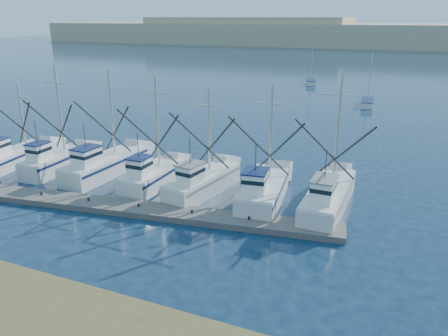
# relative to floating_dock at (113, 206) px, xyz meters

# --- Properties ---
(ground) EXTENTS (500.00, 500.00, 0.00)m
(ground) POSITION_rel_floating_dock_xyz_m (8.78, -5.31, -0.22)
(ground) COLOR #0B1E32
(ground) RESTS_ON ground
(floating_dock) EXTENTS (32.51, 6.53, 0.43)m
(floating_dock) POSITION_rel_floating_dock_xyz_m (0.00, 0.00, 0.00)
(floating_dock) COLOR slate
(floating_dock) RESTS_ON ground
(dune_ridge) EXTENTS (360.00, 60.00, 10.00)m
(dune_ridge) POSITION_rel_floating_dock_xyz_m (8.78, 204.69, 4.78)
(dune_ridge) COLOR tan
(dune_ridge) RESTS_ON ground
(trawler_fleet) EXTENTS (31.79, 9.27, 9.65)m
(trawler_fleet) POSITION_rel_floating_dock_xyz_m (1.11, 5.11, 0.77)
(trawler_fleet) COLOR silver
(trawler_fleet) RESTS_ON ground
(sailboat_near) EXTENTS (2.11, 6.10, 8.10)m
(sailboat_near) POSITION_rel_floating_dock_xyz_m (12.87, 47.54, 0.28)
(sailboat_near) COLOR silver
(sailboat_near) RESTS_ON ground
(sailboat_far) EXTENTS (3.06, 5.23, 8.10)m
(sailboat_far) POSITION_rel_floating_dock_xyz_m (-0.23, 66.78, 0.29)
(sailboat_far) COLOR silver
(sailboat_far) RESTS_ON ground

